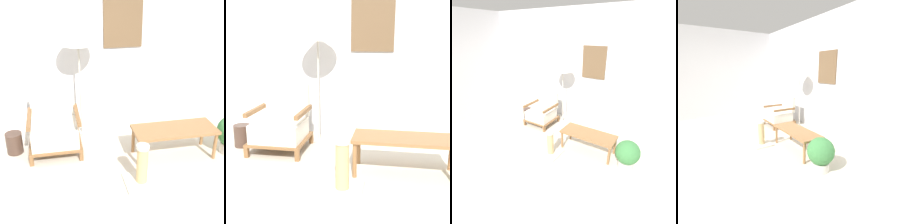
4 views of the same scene
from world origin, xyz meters
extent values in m
plane|color=beige|center=(0.00, 0.00, 0.00)|extent=(14.00, 14.00, 0.00)
cube|color=silver|center=(0.00, 2.07, 1.35)|extent=(8.00, 0.06, 2.70)
cube|color=brown|center=(0.26, 2.02, 1.55)|extent=(0.56, 0.02, 0.72)
cube|color=brown|center=(-1.11, 1.04, 0.06)|extent=(0.05, 0.05, 0.13)
cube|color=brown|center=(-0.50, 1.04, 0.06)|extent=(0.05, 0.05, 0.13)
cube|color=brown|center=(-1.11, 1.66, 0.06)|extent=(0.05, 0.05, 0.13)
cube|color=brown|center=(-0.50, 1.66, 0.06)|extent=(0.05, 0.05, 0.13)
cube|color=brown|center=(-0.80, 1.35, 0.14)|extent=(0.67, 0.67, 0.03)
cube|color=silver|center=(-0.80, 1.33, 0.27)|extent=(0.59, 0.57, 0.23)
cube|color=silver|center=(-0.80, 1.65, 0.59)|extent=(0.59, 0.08, 0.41)
cube|color=brown|center=(-1.11, 1.35, 0.50)|extent=(0.05, 0.61, 0.05)
cube|color=brown|center=(-0.50, 1.35, 0.50)|extent=(0.05, 0.61, 0.05)
cylinder|color=#B7B2A8|center=(-0.41, 1.75, 0.01)|extent=(0.21, 0.21, 0.03)
cylinder|color=#B7B2A8|center=(-0.41, 1.75, 0.68)|extent=(0.03, 0.03, 1.31)
cone|color=silver|center=(-0.41, 1.75, 1.49)|extent=(0.49, 0.49, 0.32)
cube|color=olive|center=(0.69, 0.93, 0.38)|extent=(1.06, 0.43, 0.04)
cylinder|color=olive|center=(0.20, 0.75, 0.18)|extent=(0.04, 0.04, 0.36)
cylinder|color=olive|center=(0.20, 1.10, 0.18)|extent=(0.04, 0.04, 0.36)
cylinder|color=#473328|center=(-1.34, 1.40, 0.14)|extent=(0.21, 0.21, 0.28)
cube|color=beige|center=(0.13, 0.44, 0.01)|extent=(0.38, 0.38, 0.03)
cylinder|color=tan|center=(0.13, 0.44, 0.25)|extent=(0.13, 0.13, 0.43)
cylinder|color=beige|center=(0.13, 0.44, 0.48)|extent=(0.14, 0.14, 0.04)
camera|label=1|loc=(-0.77, -2.31, 2.28)|focal=50.00mm
camera|label=2|loc=(0.55, -2.15, 1.41)|focal=50.00mm
camera|label=3|loc=(1.80, -1.78, 2.21)|focal=28.00mm
camera|label=4|loc=(3.26, -0.81, 1.51)|focal=28.00mm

